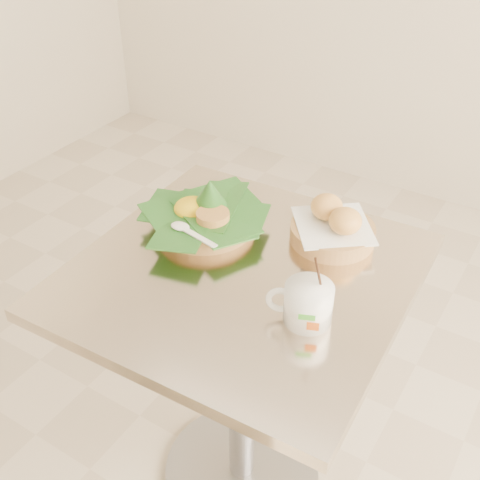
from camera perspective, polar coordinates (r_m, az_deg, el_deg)
The scene contains 5 objects.
floor at distance 1.92m, azimuth -4.04°, elevation -19.08°, with size 3.60×3.60×0.00m, color beige.
cafe_table at distance 1.46m, azimuth 0.20°, elevation -9.66°, with size 0.73×0.73×0.75m.
rice_basket at distance 1.42m, azimuth -3.36°, elevation 2.55°, with size 0.29×0.29×0.15m.
bread_basket at distance 1.39m, azimuth 8.84°, elevation 1.21°, with size 0.23×0.23×0.10m.
coffee_mug at distance 1.17m, azimuth 6.37°, elevation -5.92°, with size 0.13×0.10×0.16m.
Camera 1 is at (0.69, -0.87, 1.56)m, focal length 45.00 mm.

